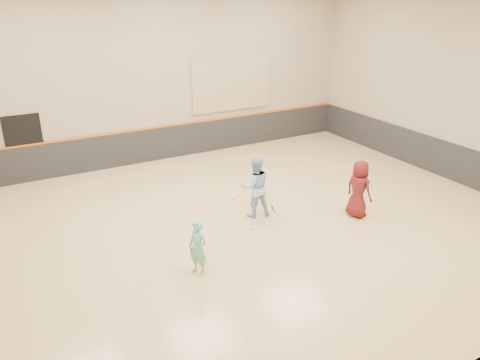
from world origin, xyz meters
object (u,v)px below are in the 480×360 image
girl (198,248)px  young_man (359,189)px  spare_racket (215,178)px  instructor (255,187)px

girl → young_man: (4.93, 0.50, 0.15)m
young_man → spare_racket: (-2.30, 4.13, -0.70)m
girl → instructor: (2.50, 1.85, 0.21)m
girl → spare_racket: size_ratio=1.87×
girl → spare_racket: (2.63, 4.63, -0.55)m
girl → instructor: instructor is taller
young_man → spare_racket: bearing=18.6°
instructor → young_man: size_ratio=1.08×
girl → instructor: size_ratio=0.75×
spare_racket → girl: bearing=-119.6°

